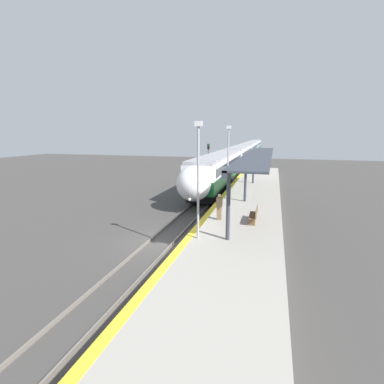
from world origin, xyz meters
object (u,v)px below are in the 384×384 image
at_px(railway_signal, 208,158).
at_px(lamppost_mid, 228,158).
at_px(lamppost_near, 198,174).
at_px(platform_bench, 254,215).
at_px(person_waiting, 219,207).
at_px(train, 245,152).

relative_size(railway_signal, lamppost_mid, 0.81).
bearing_deg(railway_signal, lamppost_near, -78.89).
height_order(platform_bench, person_waiting, person_waiting).
height_order(platform_bench, railway_signal, railway_signal).
distance_m(train, lamppost_near, 49.12).
distance_m(train, platform_bench, 45.72).
bearing_deg(railway_signal, person_waiting, -75.89).
relative_size(train, railway_signal, 17.83).
distance_m(platform_bench, lamppost_mid, 7.24).
bearing_deg(lamppost_near, lamppost_mid, 90.00).
bearing_deg(train, lamppost_mid, -86.47).
bearing_deg(train, lamppost_near, -87.17).
height_order(person_waiting, railway_signal, railway_signal).
bearing_deg(lamppost_near, platform_bench, 54.20).
distance_m(platform_bench, railway_signal, 22.14).
distance_m(person_waiting, lamppost_near, 4.35).
bearing_deg(lamppost_near, railway_signal, 101.11).
relative_size(train, lamppost_mid, 14.53).
bearing_deg(person_waiting, lamppost_mid, 94.15).
bearing_deg(lamppost_near, person_waiting, 82.80).
bearing_deg(lamppost_near, train, 92.83).
distance_m(platform_bench, person_waiting, 2.16).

